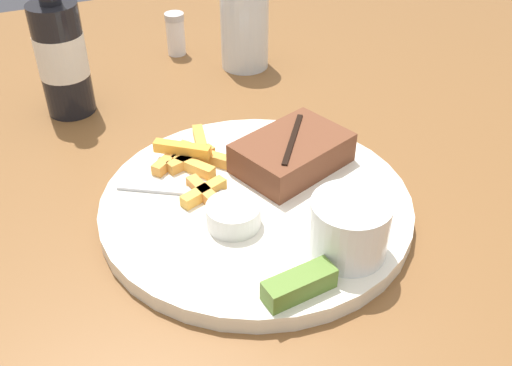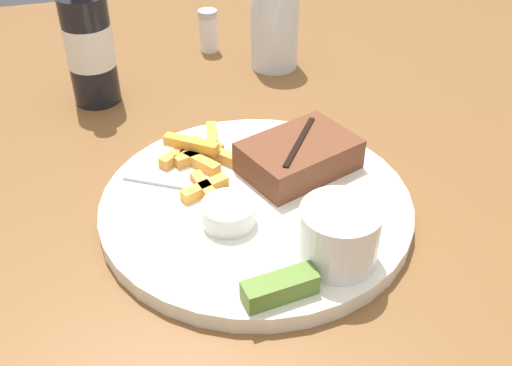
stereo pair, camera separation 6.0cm
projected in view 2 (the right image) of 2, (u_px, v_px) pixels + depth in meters
dining_table at (256, 254)px, 0.66m from camera, size 1.50×1.40×0.73m
dinner_plate at (256, 206)px, 0.62m from camera, size 0.32×0.32×0.02m
steak_portion at (299, 156)px, 0.64m from camera, size 0.14×0.12×0.04m
fries_pile at (201, 158)px, 0.66m from camera, size 0.09×0.14×0.02m
coleslaw_cup at (339, 232)px, 0.52m from camera, size 0.07×0.07×0.06m
dipping_sauce_cup at (228, 212)px, 0.57m from camera, size 0.05×0.05×0.02m
pickle_spear at (280, 288)px, 0.50m from camera, size 0.07×0.03×0.02m
fork_utensil at (178, 184)px, 0.63m from camera, size 0.12×0.08×0.00m
beer_bottle at (89, 43)px, 0.77m from camera, size 0.06×0.06×0.23m
drinking_glass at (274, 28)px, 0.87m from camera, size 0.07×0.07×0.12m
salt_shaker at (208, 31)px, 0.93m from camera, size 0.03×0.03×0.07m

